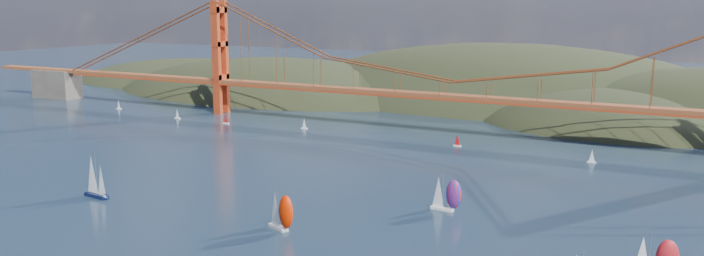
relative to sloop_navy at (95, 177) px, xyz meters
The scene contains 11 objects.
headlands 256.41m from the sloop_navy, 66.08° to the left, with size 725.00×225.00×96.00m.
bridge 149.36m from the sloop_navy, 67.18° to the left, with size 552.00×12.00×55.00m.
sloop_navy is the anchor object (origin of this frame).
racer_0 62.26m from the sloop_navy, ahead, with size 9.36×6.52×10.49m.
racer_rwb 98.30m from the sloop_navy, 19.92° to the left, with size 8.76×3.95×9.92m.
distant_boat_0 167.87m from the sloop_navy, 133.87° to the left, with size 3.00×2.00×4.70m.
distant_boat_1 132.45m from the sloop_navy, 121.79° to the left, with size 3.00×2.00×4.70m.
distant_boat_2 119.09m from the sloop_navy, 109.96° to the left, with size 3.00×2.00×4.70m.
distant_boat_3 117.40m from the sloop_navy, 91.19° to the left, with size 3.00×2.00×4.70m.
distant_boat_8 160.59m from the sloop_navy, 42.48° to the left, with size 3.00×2.00×4.70m.
distant_boat_9 132.31m from the sloop_navy, 58.80° to the left, with size 3.00×2.00×4.70m.
Camera 1 is at (92.28, -88.45, 54.75)m, focal length 35.00 mm.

